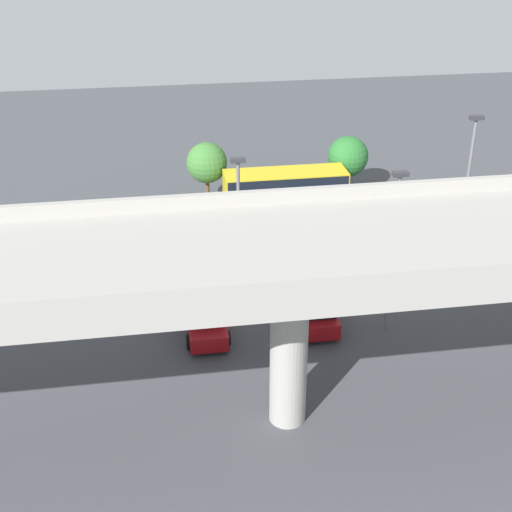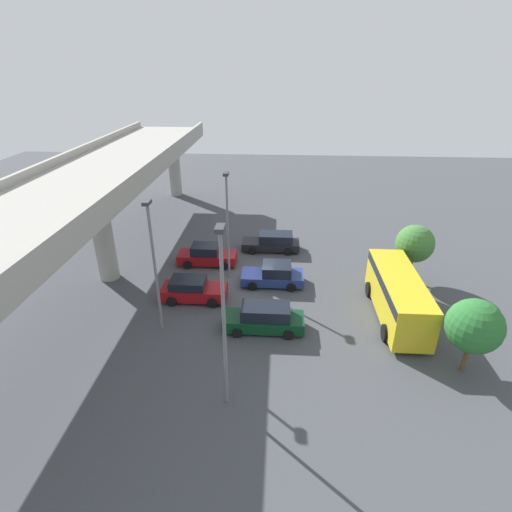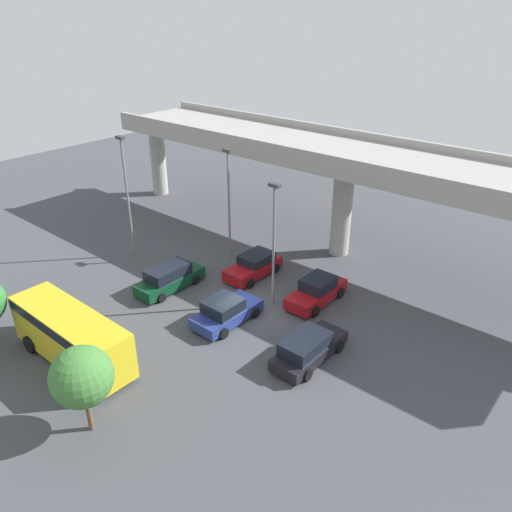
{
  "view_description": "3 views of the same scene",
  "coord_description": "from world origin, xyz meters",
  "px_view_note": "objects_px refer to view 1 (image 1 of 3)",
  "views": [
    {
      "loc": [
        4.75,
        32.89,
        18.99
      ],
      "look_at": [
        -0.26,
        1.27,
        2.36
      ],
      "focal_mm": 50.0,
      "sensor_mm": 36.0,
      "label": 1
    },
    {
      "loc": [
        -25.35,
        -1.61,
        14.57
      ],
      "look_at": [
        0.32,
        -0.01,
        1.96
      ],
      "focal_mm": 28.0,
      "sensor_mm": 36.0,
      "label": 2
    },
    {
      "loc": [
        17.11,
        -18.98,
        16.82
      ],
      "look_at": [
        -1.72,
        3.27,
        2.1
      ],
      "focal_mm": 35.0,
      "sensor_mm": 36.0,
      "label": 3
    }
  ],
  "objects_px": {
    "tree_front_left": "(348,157)",
    "lamp_post_by_overpass": "(467,187)",
    "parked_car_2": "(247,261)",
    "parked_car_4": "(142,271)",
    "parked_car_0": "(346,257)",
    "shuttle_bus": "(285,188)",
    "parked_car_3": "(205,317)",
    "lamp_post_near_aisle": "(239,223)",
    "tree_front_centre": "(207,163)",
    "parked_car_1": "(312,308)",
    "lamp_post_mid_lot": "(394,241)"
  },
  "relations": [
    {
      "from": "parked_car_3",
      "to": "lamp_post_near_aisle",
      "type": "height_order",
      "value": "lamp_post_near_aisle"
    },
    {
      "from": "lamp_post_near_aisle",
      "to": "parked_car_2",
      "type": "bearing_deg",
      "value": -104.62
    },
    {
      "from": "lamp_post_near_aisle",
      "to": "tree_front_centre",
      "type": "relative_size",
      "value": 1.85
    },
    {
      "from": "lamp_post_mid_lot",
      "to": "parked_car_1",
      "type": "bearing_deg",
      "value": -19.73
    },
    {
      "from": "parked_car_2",
      "to": "shuttle_bus",
      "type": "relative_size",
      "value": 0.56
    },
    {
      "from": "parked_car_0",
      "to": "lamp_post_by_overpass",
      "type": "relative_size",
      "value": 0.54
    },
    {
      "from": "parked_car_0",
      "to": "tree_front_centre",
      "type": "relative_size",
      "value": 1.13
    },
    {
      "from": "shuttle_bus",
      "to": "parked_car_2",
      "type": "bearing_deg",
      "value": 64.78
    },
    {
      "from": "parked_car_0",
      "to": "parked_car_1",
      "type": "height_order",
      "value": "parked_car_0"
    },
    {
      "from": "lamp_post_mid_lot",
      "to": "tree_front_centre",
      "type": "height_order",
      "value": "lamp_post_mid_lot"
    },
    {
      "from": "parked_car_2",
      "to": "lamp_post_by_overpass",
      "type": "xyz_separation_m",
      "value": [
        -11.26,
        1.94,
        4.46
      ]
    },
    {
      "from": "lamp_post_near_aisle",
      "to": "tree_front_centre",
      "type": "bearing_deg",
      "value": -88.63
    },
    {
      "from": "lamp_post_mid_lot",
      "to": "tree_front_centre",
      "type": "distance_m",
      "value": 18.03
    },
    {
      "from": "parked_car_2",
      "to": "shuttle_bus",
      "type": "bearing_deg",
      "value": 154.78
    },
    {
      "from": "lamp_post_by_overpass",
      "to": "parked_car_4",
      "type": "bearing_deg",
      "value": -5.78
    },
    {
      "from": "parked_car_2",
      "to": "parked_car_3",
      "type": "height_order",
      "value": "parked_car_3"
    },
    {
      "from": "parked_car_1",
      "to": "tree_front_left",
      "type": "xyz_separation_m",
      "value": [
        -5.97,
        -15.46,
        2.04
      ]
    },
    {
      "from": "lamp_post_by_overpass",
      "to": "tree_front_left",
      "type": "relative_size",
      "value": 2.15
    },
    {
      "from": "parked_car_3",
      "to": "tree_front_left",
      "type": "distance_m",
      "value": 19.16
    },
    {
      "from": "parked_car_2",
      "to": "shuttle_bus",
      "type": "height_order",
      "value": "shuttle_bus"
    },
    {
      "from": "parked_car_2",
      "to": "parked_car_1",
      "type": "bearing_deg",
      "value": 24.29
    },
    {
      "from": "parked_car_3",
      "to": "parked_car_4",
      "type": "xyz_separation_m",
      "value": [
        2.91,
        -5.12,
        -0.01
      ]
    },
    {
      "from": "parked_car_0",
      "to": "parked_car_4",
      "type": "relative_size",
      "value": 1.0
    },
    {
      "from": "parked_car_4",
      "to": "tree_front_centre",
      "type": "height_order",
      "value": "tree_front_centre"
    },
    {
      "from": "shuttle_bus",
      "to": "parked_car_4",
      "type": "bearing_deg",
      "value": 40.38
    },
    {
      "from": "parked_car_4",
      "to": "lamp_post_by_overpass",
      "type": "distance_m",
      "value": 17.62
    },
    {
      "from": "parked_car_0",
      "to": "shuttle_bus",
      "type": "xyz_separation_m",
      "value": [
        1.87,
        -8.18,
        0.92
      ]
    },
    {
      "from": "parked_car_1",
      "to": "tree_front_left",
      "type": "distance_m",
      "value": 16.69
    },
    {
      "from": "shuttle_bus",
      "to": "lamp_post_near_aisle",
      "type": "height_order",
      "value": "lamp_post_near_aisle"
    },
    {
      "from": "parked_car_0",
      "to": "lamp_post_near_aisle",
      "type": "distance_m",
      "value": 7.99
    },
    {
      "from": "parked_car_2",
      "to": "parked_car_4",
      "type": "bearing_deg",
      "value": -87.78
    },
    {
      "from": "parked_car_0",
      "to": "parked_car_1",
      "type": "relative_size",
      "value": 1.11
    },
    {
      "from": "parked_car_1",
      "to": "tree_front_left",
      "type": "relative_size",
      "value": 1.04
    },
    {
      "from": "parked_car_2",
      "to": "parked_car_3",
      "type": "distance_m",
      "value": 6.03
    },
    {
      "from": "parked_car_0",
      "to": "tree_front_centre",
      "type": "distance_m",
      "value": 12.53
    },
    {
      "from": "parked_car_0",
      "to": "parked_car_4",
      "type": "bearing_deg",
      "value": -91.12
    },
    {
      "from": "parked_car_3",
      "to": "lamp_post_by_overpass",
      "type": "distance_m",
      "value": 15.12
    },
    {
      "from": "parked_car_2",
      "to": "lamp_post_mid_lot",
      "type": "height_order",
      "value": "lamp_post_mid_lot"
    },
    {
      "from": "parked_car_3",
      "to": "lamp_post_mid_lot",
      "type": "bearing_deg",
      "value": -98.27
    },
    {
      "from": "parked_car_2",
      "to": "tree_front_centre",
      "type": "bearing_deg",
      "value": -173.2
    },
    {
      "from": "parked_car_4",
      "to": "tree_front_centre",
      "type": "relative_size",
      "value": 1.12
    },
    {
      "from": "parked_car_0",
      "to": "shuttle_bus",
      "type": "relative_size",
      "value": 0.61
    },
    {
      "from": "parked_car_2",
      "to": "lamp_post_near_aisle",
      "type": "height_order",
      "value": "lamp_post_near_aisle"
    },
    {
      "from": "tree_front_left",
      "to": "lamp_post_by_overpass",
      "type": "bearing_deg",
      "value": 103.38
    },
    {
      "from": "tree_front_left",
      "to": "parked_car_1",
      "type": "bearing_deg",
      "value": 68.89
    },
    {
      "from": "parked_car_4",
      "to": "tree_front_left",
      "type": "bearing_deg",
      "value": 126.11
    },
    {
      "from": "parked_car_2",
      "to": "lamp_post_mid_lot",
      "type": "relative_size",
      "value": 0.55
    },
    {
      "from": "lamp_post_by_overpass",
      "to": "shuttle_bus",
      "type": "bearing_deg",
      "value": -51.81
    },
    {
      "from": "parked_car_0",
      "to": "lamp_post_near_aisle",
      "type": "relative_size",
      "value": 0.61
    },
    {
      "from": "parked_car_4",
      "to": "lamp_post_near_aisle",
      "type": "relative_size",
      "value": 0.61
    }
  ]
}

